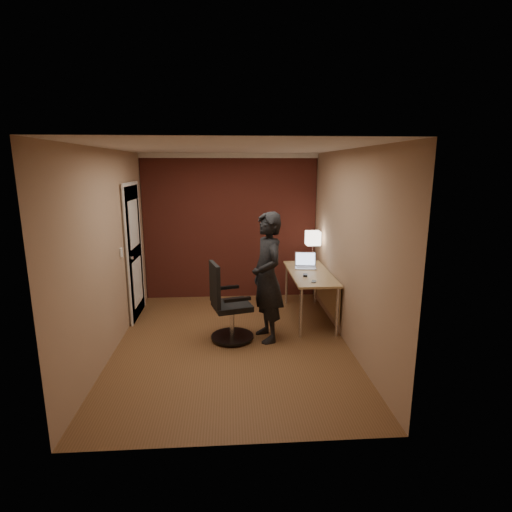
# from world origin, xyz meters

# --- Properties ---
(room) EXTENTS (4.00, 4.00, 4.00)m
(room) POSITION_xyz_m (-0.27, 1.54, 1.37)
(room) COLOR brown
(room) RESTS_ON ground
(desk) EXTENTS (0.60, 1.50, 0.73)m
(desk) POSITION_xyz_m (1.25, 0.80, 0.60)
(desk) COLOR tan
(desk) RESTS_ON ground
(desk_lamp) EXTENTS (0.22, 0.22, 0.54)m
(desk_lamp) POSITION_xyz_m (1.33, 1.34, 1.15)
(desk_lamp) COLOR silver
(desk_lamp) RESTS_ON desk
(laptop) EXTENTS (0.36, 0.30, 0.23)m
(laptop) POSITION_xyz_m (1.17, 1.10, 0.79)
(laptop) COLOR silver
(laptop) RESTS_ON desk
(mouse) EXTENTS (0.08, 0.11, 0.03)m
(mouse) POSITION_xyz_m (1.07, 0.58, 0.75)
(mouse) COLOR black
(mouse) RESTS_ON desk
(phone) EXTENTS (0.09, 0.13, 0.01)m
(phone) POSITION_xyz_m (1.14, 0.30, 0.73)
(phone) COLOR black
(phone) RESTS_ON desk
(office_chair) EXTENTS (0.58, 0.65, 1.05)m
(office_chair) POSITION_xyz_m (-0.07, 0.08, 0.46)
(office_chair) COLOR black
(office_chair) RESTS_ON ground
(person) EXTENTS (0.56, 0.71, 1.72)m
(person) POSITION_xyz_m (0.47, 0.10, 0.86)
(person) COLOR black
(person) RESTS_ON ground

